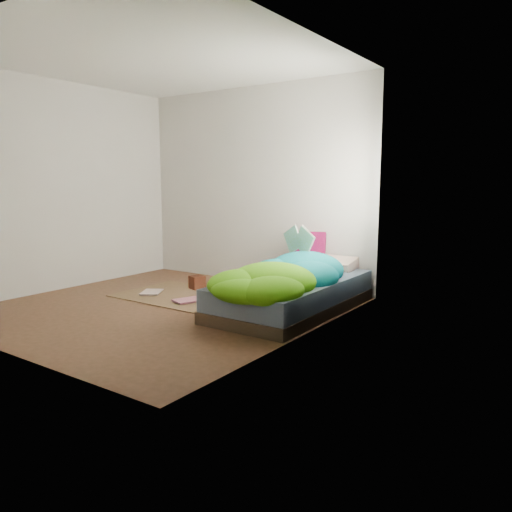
{
  "coord_description": "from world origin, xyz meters",
  "views": [
    {
      "loc": [
        3.86,
        -3.77,
        1.37
      ],
      "look_at": [
        0.73,
        0.75,
        0.54
      ],
      "focal_mm": 35.0,
      "sensor_mm": 36.0,
      "label": 1
    }
  ],
  "objects": [
    {
      "name": "open_book",
      "position": [
        1.06,
        1.11,
        0.81
      ],
      "size": [
        0.42,
        0.22,
        0.25
      ],
      "primitive_type": null,
      "rotation": [
        0.0,
        0.0,
        -0.34
      ],
      "color": "#3F8E2E",
      "rests_on": "duvet"
    },
    {
      "name": "rug",
      "position": [
        -0.15,
        0.55,
        0.01
      ],
      "size": [
        1.6,
        1.1,
        0.01
      ],
      "primitive_type": "cube",
      "color": "brown",
      "rests_on": "ground"
    },
    {
      "name": "floor_book_b",
      "position": [
        -0.03,
        0.37,
        0.03
      ],
      "size": [
        0.33,
        0.38,
        0.03
      ],
      "primitive_type": "imported",
      "rotation": [
        0.0,
        0.0,
        -0.36
      ],
      "color": "#CE7791",
      "rests_on": "rug"
    },
    {
      "name": "pillow_magenta",
      "position": [
        0.95,
        1.56,
        0.55
      ],
      "size": [
        0.43,
        0.27,
        0.41
      ],
      "primitive_type": "cube",
      "rotation": [
        0.0,
        0.0,
        0.39
      ],
      "color": "#490429",
      "rests_on": "bed"
    },
    {
      "name": "floor_book_c",
      "position": [
        0.46,
        0.19,
        0.02
      ],
      "size": [
        0.36,
        0.41,
        0.03
      ],
      "primitive_type": "imported",
      "rotation": [
        0.0,
        0.0,
        0.4
      ],
      "color": "tan",
      "rests_on": "rug"
    },
    {
      "name": "floor_book_a",
      "position": [
        -0.68,
        0.33,
        0.02
      ],
      "size": [
        0.35,
        0.38,
        0.02
      ],
      "primitive_type": "imported",
      "rotation": [
        0.0,
        0.0,
        0.54
      ],
      "color": "silver",
      "rests_on": "rug"
    },
    {
      "name": "ground",
      "position": [
        0.0,
        0.0,
        0.0
      ],
      "size": [
        3.5,
        3.5,
        0.0
      ],
      "primitive_type": "cube",
      "color": "#482D1C",
      "rests_on": "ground"
    },
    {
      "name": "room_walls",
      "position": [
        0.01,
        0.01,
        1.63
      ],
      "size": [
        3.54,
        3.54,
        2.62
      ],
      "color": "silver",
      "rests_on": "ground"
    },
    {
      "name": "pillow_floral",
      "position": [
        1.29,
        1.54,
        0.4
      ],
      "size": [
        0.52,
        0.33,
        0.12
      ],
      "primitive_type": "cube",
      "rotation": [
        0.0,
        0.0,
        0.01
      ],
      "color": "beige",
      "rests_on": "bed"
    },
    {
      "name": "bed",
      "position": [
        1.22,
        0.72,
        0.17
      ],
      "size": [
        1.0,
        2.0,
        0.34
      ],
      "color": "#372F1E",
      "rests_on": "ground"
    },
    {
      "name": "duvet",
      "position": [
        1.22,
        0.5,
        0.51
      ],
      "size": [
        0.96,
        1.84,
        0.34
      ],
      "primitive_type": null,
      "color": "#076873",
      "rests_on": "bed"
    },
    {
      "name": "wooden_box",
      "position": [
        -0.3,
        0.91,
        0.09
      ],
      "size": [
        0.21,
        0.21,
        0.16
      ],
      "primitive_type": "cube",
      "rotation": [
        0.0,
        0.0,
        -0.35
      ],
      "color": "#3B110D",
      "rests_on": "rug"
    }
  ]
}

